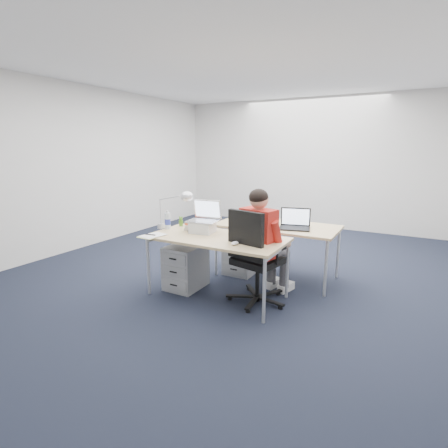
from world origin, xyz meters
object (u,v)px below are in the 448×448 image
object	(u,v)px
cordless_phone	(167,223)
headphones	(195,230)
drawer_pedestal_far	(242,253)
sunglasses	(255,242)
water_bottle	(168,220)
desk_lamp	(171,209)
seated_person	(265,244)
bear_figurine	(181,221)
dark_laptop	(295,218)
desk_near	(217,241)
desk_far	(277,228)
drawer_pedestal_near	(186,266)
book_stack	(195,226)
computer_mouse	(235,243)
far_cup	(293,221)
silver_laptop	(202,217)
wireless_keyboard	(239,239)
office_chair	(256,276)
can_koozie	(195,227)

from	to	relation	value
cordless_phone	headphones	bearing A→B (deg)	20.37
drawer_pedestal_far	sunglasses	xyz separation A→B (m)	(0.59, -0.91, 0.47)
water_bottle	desk_lamp	size ratio (longest dim) A/B	0.45
seated_person	bear_figurine	xyz separation A→B (m)	(-1.21, 0.02, 0.14)
water_bottle	dark_laptop	world-z (taller)	dark_laptop
desk_near	desk_far	size ratio (longest dim) A/B	1.00
drawer_pedestal_near	water_bottle	bearing A→B (deg)	177.36
seated_person	desk_lamp	world-z (taller)	seated_person
book_stack	sunglasses	world-z (taller)	book_stack
bear_figurine	cordless_phone	size ratio (longest dim) A/B	0.81
cordless_phone	desk_far	bearing A→B (deg)	51.57
headphones	bear_figurine	distance (m)	0.39
drawer_pedestal_far	water_bottle	distance (m)	1.20
desk_lamp	dark_laptop	world-z (taller)	desk_lamp
computer_mouse	bear_figurine	bearing A→B (deg)	162.28
desk_near	computer_mouse	bearing A→B (deg)	-30.74
bear_figurine	desk_far	bearing A→B (deg)	20.72
dark_laptop	far_cup	distance (m)	0.32
desk_far	drawer_pedestal_far	world-z (taller)	desk_far
silver_laptop	headphones	size ratio (longest dim) A/B	1.54
drawer_pedestal_far	sunglasses	size ratio (longest dim) A/B	5.08
wireless_keyboard	drawer_pedestal_far	bearing A→B (deg)	127.20
sunglasses	far_cup	xyz separation A→B (m)	(0.06, 1.14, 0.03)
office_chair	dark_laptop	xyz separation A→B (m)	(0.20, 0.76, 0.56)
drawer_pedestal_near	dark_laptop	size ratio (longest dim) A/B	1.45
far_cup	desk_near	bearing A→B (deg)	-116.62
drawer_pedestal_far	bear_figurine	bearing A→B (deg)	-134.61
desk_far	seated_person	size ratio (longest dim) A/B	1.23
sunglasses	cordless_phone	bearing A→B (deg)	170.17
book_stack	office_chair	bearing A→B (deg)	-6.36
computer_mouse	sunglasses	distance (m)	0.23
office_chair	water_bottle	xyz separation A→B (m)	(-1.22, -0.01, 0.54)
desk_near	cordless_phone	size ratio (longest dim) A/B	9.90
desk_far	drawer_pedestal_near	bearing A→B (deg)	-133.39
seated_person	headphones	bearing A→B (deg)	-155.66
desk_near	seated_person	size ratio (longest dim) A/B	1.23
desk_near	silver_laptop	bearing A→B (deg)	158.53
bear_figurine	cordless_phone	distance (m)	0.23
cordless_phone	desk_near	bearing A→B (deg)	9.98
can_koozie	cordless_phone	size ratio (longest dim) A/B	0.61
can_koozie	desk_near	bearing A→B (deg)	-16.77
wireless_keyboard	cordless_phone	bearing A→B (deg)	-168.17
wireless_keyboard	headphones	xyz separation A→B (m)	(-0.65, 0.08, 0.01)
wireless_keyboard	office_chair	bearing A→B (deg)	30.19
sunglasses	bear_figurine	bearing A→B (deg)	159.45
office_chair	dark_laptop	size ratio (longest dim) A/B	2.89
headphones	book_stack	distance (m)	0.09
desk_near	desk_far	bearing A→B (deg)	67.80
office_chair	sunglasses	size ratio (longest dim) A/B	10.10
silver_laptop	headphones	world-z (taller)	silver_laptop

